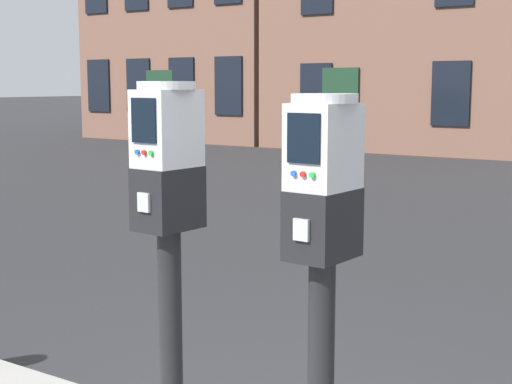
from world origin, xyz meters
TOP-DOWN VIEW (x-y plane):
  - parking_meter_near_kerb at (-0.15, -0.26)m, footprint 0.23×0.26m
  - parking_meter_twin_adjacent at (0.51, -0.26)m, footprint 0.23×0.26m

SIDE VIEW (x-z plane):
  - parking_meter_twin_adjacent at x=0.51m, z-range 0.43..1.95m
  - parking_meter_near_kerb at x=-0.15m, z-range 0.44..2.00m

